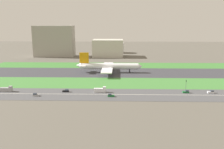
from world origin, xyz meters
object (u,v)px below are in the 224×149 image
Objects in this scene: hangar_building at (108,48)px; car_2 at (186,92)px; traffic_light at (186,84)px; car_5 at (36,95)px; truck_0 at (7,89)px; truck_1 at (100,90)px; airliner at (108,66)px; car_3 at (111,95)px; terminal_building at (54,41)px; car_1 at (66,91)px; fuel_tank_west at (117,48)px; car_0 at (211,92)px.

car_2 is at bearing -71.04° from hangar_building.
traffic_light is 185.74m from hangar_building.
truck_0 is (-24.44, 10.00, 0.75)m from car_5.
truck_1 is 1.91× the size of car_5.
airliner is 14.77× the size of car_3.
truck_1 is (-7.73, 10.00, 0.75)m from car_3.
car_3 is 0.10× the size of hangar_building.
car_5 is 26.41m from truck_0.
terminal_building is at bearing -65.34° from car_3.
traffic_light is (1.96, 7.99, 3.37)m from car_2.
car_1 is at bearing -150.85° from car_5.
fuel_tank_west is at bearing 74.45° from hangar_building.
terminal_building reaches higher than airliner.
truck_0 is at bearing -176.44° from traffic_light.
hangar_building is (-2.56, 182.00, 10.61)m from truck_1.
truck_1 is at bearing -180.00° from car_2.
car_2 is at bearing 180.00° from car_0.
terminal_building reaches higher than car_3.
truck_0 is 0.36× the size of fuel_tank_west.
traffic_light reaches higher than truck_1.
car_5 is at bearing -170.20° from traffic_light.
car_5 is (-44.73, -78.00, -5.31)m from airliner.
terminal_building is (-157.61, 182.00, 21.19)m from car_0.
truck_1 is 1.17× the size of traffic_light.
hangar_building is (-5.06, 114.00, 6.05)m from airliner.
car_0 is 236.86m from fuel_tank_west.
hangar_building is (-64.48, 174.01, 7.99)m from traffic_light.
truck_1 reaches higher than car_2.
car_1 is (-32.03, 10.00, 0.00)m from car_3.
terminal_building is at bearing 94.32° from truck_0.
car_0 is 0.08× the size of terminal_building.
airliner reaches higher than truck_1.
traffic_light is at bearing -170.20° from car_5.
car_0 is at bearing 0.00° from car_1.
truck_0 is (-74.39, 10.00, 0.75)m from car_3.
traffic_light is at bearing -50.72° from terminal_building.
terminal_building is at bearing 126.03° from airliner.
truck_0 is at bearing -180.00° from car_2.
airliner is at bearing -87.46° from hangar_building.
terminal_building is (-82.90, 114.00, 15.88)m from airliner.
traffic_light is (128.59, 7.99, 2.62)m from truck_0.
fuel_tank_west is (52.19, 237.00, 7.15)m from car_5.
fuel_tank_west is (-67.25, 227.00, 7.15)m from car_0.
car_5 is (-102.19, -10.00, 0.00)m from car_2.
terminal_building reaches higher than car_1.
hangar_building is (-62.52, 182.00, 11.36)m from car_2.
hangar_building is at bearing 70.60° from truck_0.
traffic_light is 0.13× the size of terminal_building.
fuel_tank_west is (2.23, 237.00, 7.15)m from car_3.
hangar_building reaches higher than car_5.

